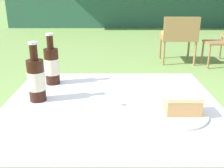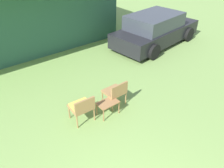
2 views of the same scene
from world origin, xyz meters
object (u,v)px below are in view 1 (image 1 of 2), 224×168
wicker_chair_cushioned (180,35)px  patio_table (112,119)px  garden_side_table (224,45)px  cola_bottle_far (36,79)px  cake_on_plate (178,108)px  cola_bottle_near (52,65)px

wicker_chair_cushioned → patio_table: wicker_chair_cushioned is taller
garden_side_table → cola_bottle_far: bearing=-123.8°
patio_table → cola_bottle_far: size_ratio=3.55×
cake_on_plate → wicker_chair_cushioned: bearing=76.0°
cola_bottle_near → patio_table: bearing=-40.1°
cola_bottle_near → wicker_chair_cushioned: bearing=65.8°
wicker_chair_cushioned → garden_side_table: size_ratio=1.37×
cake_on_plate → patio_table: bearing=157.9°
patio_table → cake_on_plate: (0.25, -0.10, 0.10)m
cake_on_plate → cola_bottle_far: 0.58m
wicker_chair_cushioned → cola_bottle_near: bearing=68.6°
garden_side_table → cola_bottle_far: (-2.09, -3.13, 0.49)m
cola_bottle_near → cola_bottle_far: (-0.02, -0.21, 0.00)m
wicker_chair_cushioned → cake_on_plate: size_ratio=3.03×
cola_bottle_near → cola_bottle_far: 0.21m
wicker_chair_cushioned → cola_bottle_far: bearing=69.7°
wicker_chair_cushioned → cola_bottle_near: cola_bottle_near is taller
cake_on_plate → cola_bottle_far: size_ratio=1.04×
patio_table → cola_bottle_far: cola_bottle_far is taller
garden_side_table → cake_on_plate: size_ratio=2.22×
garden_side_table → cake_on_plate: 3.63m
garden_side_table → cola_bottle_near: size_ratio=2.30×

